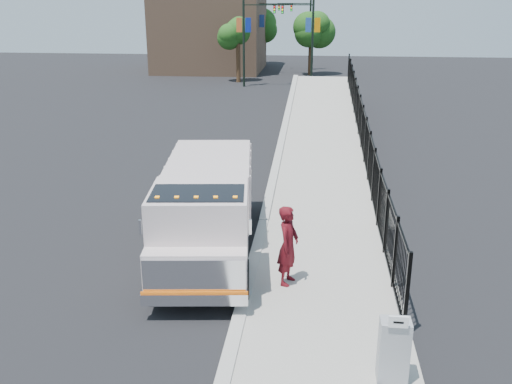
# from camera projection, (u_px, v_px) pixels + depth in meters

# --- Properties ---
(ground) EXTENTS (120.00, 120.00, 0.00)m
(ground) POSITION_uv_depth(u_px,v_px,m) (249.00, 283.00, 14.38)
(ground) COLOR black
(ground) RESTS_ON ground
(sidewalk) EXTENTS (3.55, 12.00, 0.12)m
(sidewalk) POSITION_uv_depth(u_px,v_px,m) (326.00, 329.00, 12.28)
(sidewalk) COLOR #9E998E
(sidewalk) RESTS_ON ground
(curb) EXTENTS (0.30, 12.00, 0.16)m
(curb) POSITION_uv_depth(u_px,v_px,m) (238.00, 323.00, 12.47)
(curb) COLOR #ADAAA3
(curb) RESTS_ON ground
(ramp) EXTENTS (3.95, 24.06, 3.19)m
(ramp) POSITION_uv_depth(u_px,v_px,m) (327.00, 138.00, 29.21)
(ramp) COLOR #9E998E
(ramp) RESTS_ON ground
(iron_fence) EXTENTS (0.10, 28.00, 1.80)m
(iron_fence) POSITION_uv_depth(u_px,v_px,m) (361.00, 140.00, 25.02)
(iron_fence) COLOR black
(iron_fence) RESTS_ON ground
(truck) EXTENTS (3.19, 7.70, 2.56)m
(truck) POSITION_uv_depth(u_px,v_px,m) (206.00, 205.00, 15.64)
(truck) COLOR black
(truck) RESTS_ON ground
(worker) EXTENTS (0.67, 0.84, 2.01)m
(worker) POSITION_uv_depth(u_px,v_px,m) (288.00, 245.00, 13.85)
(worker) COLOR #510C13
(worker) RESTS_ON sidewalk
(utility_cabinet) EXTENTS (0.55, 0.40, 1.25)m
(utility_cabinet) POSITION_uv_depth(u_px,v_px,m) (394.00, 351.00, 10.37)
(utility_cabinet) COLOR gray
(utility_cabinet) RESTS_ON sidewalk
(arrow_sign) EXTENTS (0.35, 0.04, 0.22)m
(arrow_sign) POSITION_uv_depth(u_px,v_px,m) (398.00, 322.00, 9.93)
(arrow_sign) COLOR white
(arrow_sign) RESTS_ON utility_cabinet
(light_pole_0) EXTENTS (3.77, 0.22, 8.00)m
(light_pole_0) POSITION_uv_depth(u_px,v_px,m) (248.00, 31.00, 44.74)
(light_pole_0) COLOR black
(light_pole_0) RESTS_ON ground
(light_pole_1) EXTENTS (3.78, 0.22, 8.00)m
(light_pole_1) POSITION_uv_depth(u_px,v_px,m) (309.00, 31.00, 44.93)
(light_pole_1) COLOR black
(light_pole_1) RESTS_ON ground
(light_pole_2) EXTENTS (3.77, 0.22, 8.00)m
(light_pole_2) POSITION_uv_depth(u_px,v_px,m) (261.00, 26.00, 52.26)
(light_pole_2) COLOR black
(light_pole_2) RESTS_ON ground
(light_pole_3) EXTENTS (3.78, 0.22, 8.00)m
(light_pole_3) POSITION_uv_depth(u_px,v_px,m) (307.00, 24.00, 55.25)
(light_pole_3) COLOR black
(light_pole_3) RESTS_ON ground
(tree_0) EXTENTS (2.23, 2.23, 5.12)m
(tree_0) POSITION_uv_depth(u_px,v_px,m) (238.00, 35.00, 47.28)
(tree_0) COLOR #382314
(tree_0) RESTS_ON ground
(tree_1) EXTENTS (2.67, 2.67, 5.34)m
(tree_1) POSITION_uv_depth(u_px,v_px,m) (311.00, 31.00, 51.85)
(tree_1) COLOR #382314
(tree_1) RESTS_ON ground
(tree_2) EXTENTS (3.22, 3.22, 5.61)m
(tree_2) POSITION_uv_depth(u_px,v_px,m) (261.00, 26.00, 60.22)
(tree_2) COLOR #382314
(tree_2) RESTS_ON ground
(building) EXTENTS (10.00, 10.00, 8.00)m
(building) POSITION_uv_depth(u_px,v_px,m) (211.00, 28.00, 55.39)
(building) COLOR #8C664C
(building) RESTS_ON ground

